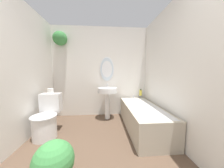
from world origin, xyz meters
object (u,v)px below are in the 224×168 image
pedestal_sink (107,95)px  potted_plant (54,164)px  shampoo_bottle (141,93)px  toilet (47,119)px  toilet_paper_roll (51,91)px  bathtub (142,116)px

pedestal_sink → potted_plant: bearing=-108.1°
shampoo_bottle → toilet: bearing=-158.1°
shampoo_bottle → toilet_paper_roll: bearing=-163.4°
toilet_paper_roll → bathtub: bearing=-2.4°
bathtub → potted_plant: bearing=-137.2°
pedestal_sink → shampoo_bottle: size_ratio=5.14×
potted_plant → toilet_paper_roll: toilet_paper_roll is taller
potted_plant → shampoo_bottle: bearing=52.0°
shampoo_bottle → toilet_paper_roll: toilet_paper_roll is taller
toilet → shampoo_bottle: toilet is taller
toilet → shampoo_bottle: 2.25m
toilet → potted_plant: 1.22m
toilet → potted_plant: size_ratio=1.45×
toilet → toilet_paper_roll: 0.54m
toilet → bathtub: (1.88, 0.13, -0.06)m
toilet → pedestal_sink: pedestal_sink is taller
shampoo_bottle → bathtub: bearing=-105.2°
toilet → shampoo_bottle: bearing=21.9°
toilet → bathtub: bearing=4.0°
toilet_paper_roll → pedestal_sink: bearing=23.1°
potted_plant → toilet_paper_roll: (-0.58, 1.28, 0.51)m
bathtub → potted_plant: bathtub is taller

